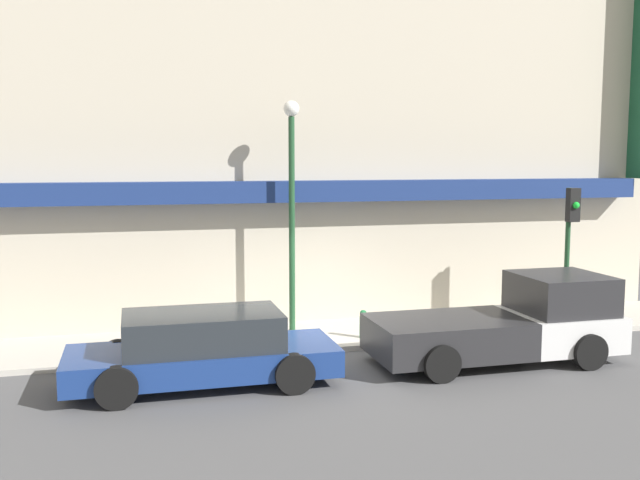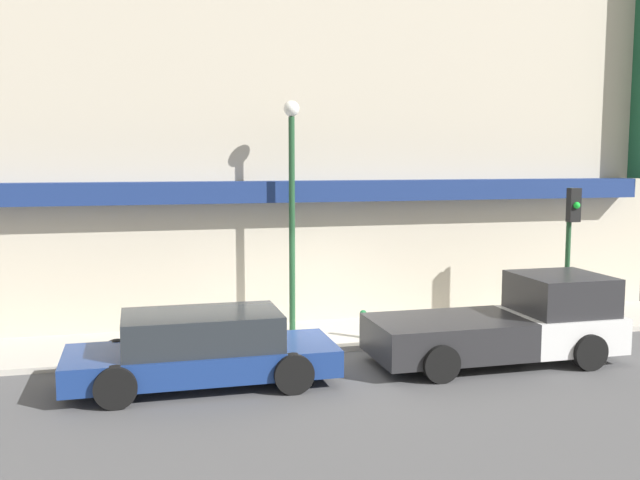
{
  "view_description": "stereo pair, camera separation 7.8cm",
  "coord_description": "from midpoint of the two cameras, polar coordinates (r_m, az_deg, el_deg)",
  "views": [
    {
      "loc": [
        -3.92,
        -14.3,
        4.14
      ],
      "look_at": [
        0.15,
        1.04,
        2.32
      ],
      "focal_mm": 40.0,
      "sensor_mm": 36.0,
      "label": 1
    },
    {
      "loc": [
        -3.84,
        -14.32,
        4.14
      ],
      "look_at": [
        0.15,
        1.04,
        2.32
      ],
      "focal_mm": 40.0,
      "sensor_mm": 36.0,
      "label": 2
    }
  ],
  "objects": [
    {
      "name": "ground_plane",
      "position": [
        15.39,
        0.6,
        -9.06
      ],
      "size": [
        80.0,
        80.0,
        0.0
      ],
      "primitive_type": "plane",
      "color": "#4C4C4F"
    },
    {
      "name": "street_lamp",
      "position": [
        16.34,
        -2.13,
        4.16
      ],
      "size": [
        0.36,
        0.36,
        5.32
      ],
      "color": "#1E4728",
      "rests_on": "sidewalk"
    },
    {
      "name": "sidewalk",
      "position": [
        16.6,
        -0.58,
        -7.69
      ],
      "size": [
        36.0,
        2.61,
        0.12
      ],
      "color": "#B7B2A8",
      "rests_on": "ground"
    },
    {
      "name": "fire_hydrant",
      "position": [
        16.18,
        3.61,
        -6.72
      ],
      "size": [
        0.16,
        0.16,
        0.63
      ],
      "color": "#196633",
      "rests_on": "sidewalk"
    },
    {
      "name": "traffic_light",
      "position": [
        17.99,
        19.54,
        0.68
      ],
      "size": [
        0.28,
        0.42,
        3.33
      ],
      "color": "#1E4728",
      "rests_on": "sidewalk"
    },
    {
      "name": "pickup_truck",
      "position": [
        15.18,
        15.07,
        -6.52
      ],
      "size": [
        5.08,
        2.15,
        1.75
      ],
      "rotation": [
        0.0,
        0.0,
        -0.0
      ],
      "color": "silver",
      "rests_on": "ground"
    },
    {
      "name": "building",
      "position": [
        18.84,
        -2.64,
        9.7
      ],
      "size": [
        19.8,
        3.8,
        10.4
      ],
      "color": "#BCB29E",
      "rests_on": "ground"
    },
    {
      "name": "parked_car",
      "position": [
        13.33,
        -9.25,
        -8.61
      ],
      "size": [
        4.88,
        2.02,
        1.35
      ],
      "rotation": [
        0.0,
        0.0,
        -0.02
      ],
      "color": "navy",
      "rests_on": "ground"
    }
  ]
}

